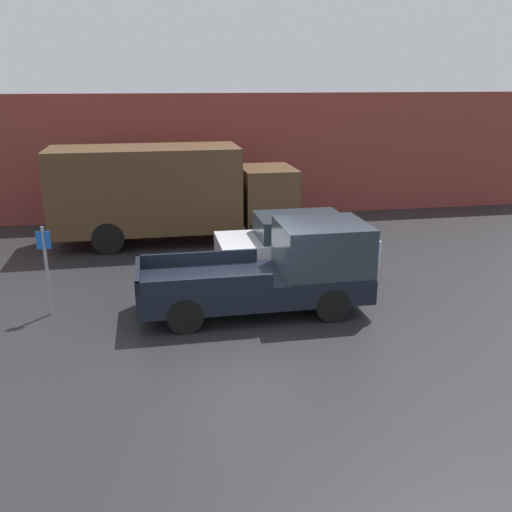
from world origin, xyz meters
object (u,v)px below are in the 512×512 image
object	(u,v)px
delivery_truck	(167,191)
newspaper_box	(115,208)
pickup_truck	(278,271)
parking_sign	(46,266)
car	(296,243)

from	to	relation	value
delivery_truck	newspaper_box	xyz separation A→B (m)	(-1.84, 2.87, -1.13)
pickup_truck	parking_sign	distance (m)	5.19
car	delivery_truck	bearing A→B (deg)	131.91
car	newspaper_box	size ratio (longest dim) A/B	3.82
delivery_truck	parking_sign	world-z (taller)	delivery_truck
car	pickup_truck	bearing A→B (deg)	-112.88
delivery_truck	parking_sign	distance (m)	6.42
newspaper_box	pickup_truck	bearing A→B (deg)	-66.15
car	newspaper_box	bearing A→B (deg)	128.20
car	delivery_truck	size ratio (longest dim) A/B	0.55
pickup_truck	newspaper_box	world-z (taller)	pickup_truck
car	parking_sign	distance (m)	6.57
pickup_truck	delivery_truck	world-z (taller)	delivery_truck
delivery_truck	newspaper_box	bearing A→B (deg)	122.73
delivery_truck	newspaper_box	size ratio (longest dim) A/B	6.99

